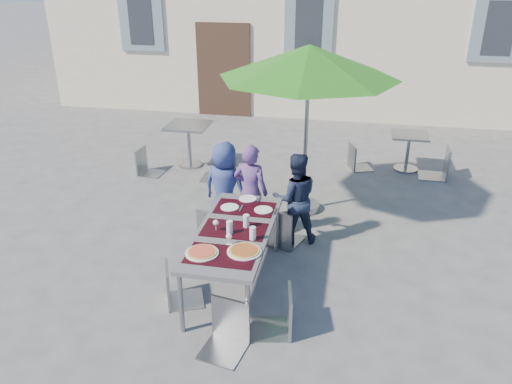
% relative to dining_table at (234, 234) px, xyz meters
% --- Properties ---
extents(ground, '(90.00, 90.00, 0.00)m').
position_rel_dining_table_xyz_m(ground, '(0.04, -0.45, -0.70)').
color(ground, '#4E4E51').
rests_on(ground, ground).
extents(dining_table, '(0.80, 1.85, 0.76)m').
position_rel_dining_table_xyz_m(dining_table, '(0.00, 0.00, 0.00)').
color(dining_table, '#414146').
rests_on(dining_table, ground).
extents(pizza_near_left, '(0.34, 0.34, 0.03)m').
position_rel_dining_table_xyz_m(pizza_near_left, '(-0.20, -0.55, 0.07)').
color(pizza_near_left, white).
rests_on(pizza_near_left, dining_table).
extents(pizza_near_right, '(0.35, 0.35, 0.03)m').
position_rel_dining_table_xyz_m(pizza_near_right, '(0.21, -0.44, 0.07)').
color(pizza_near_right, white).
rests_on(pizza_near_right, dining_table).
extents(glassware, '(0.50, 0.48, 0.15)m').
position_rel_dining_table_xyz_m(glassware, '(0.07, -0.08, 0.13)').
color(glassware, silver).
rests_on(glassware, dining_table).
extents(place_settings, '(0.67, 0.50, 0.01)m').
position_rel_dining_table_xyz_m(place_settings, '(0.02, 0.61, 0.06)').
color(place_settings, white).
rests_on(place_settings, dining_table).
extents(child_0, '(0.70, 0.54, 1.28)m').
position_rel_dining_table_xyz_m(child_0, '(-0.46, 1.35, -0.06)').
color(child_0, navy).
rests_on(child_0, ground).
extents(child_1, '(0.54, 0.40, 1.33)m').
position_rel_dining_table_xyz_m(child_1, '(-0.07, 1.21, -0.03)').
color(child_1, '#5B3C7C').
rests_on(child_1, ground).
extents(child_2, '(0.69, 0.51, 1.25)m').
position_rel_dining_table_xyz_m(child_2, '(0.53, 1.20, -0.07)').
color(child_2, '#1C243E').
rests_on(child_2, ground).
extents(chair_0, '(0.47, 0.47, 0.88)m').
position_rel_dining_table_xyz_m(chair_0, '(-0.54, 1.01, -0.18)').
color(chair_0, gray).
rests_on(chair_0, ground).
extents(chair_1, '(0.43, 0.44, 0.92)m').
position_rel_dining_table_xyz_m(chair_1, '(-0.08, 1.00, -0.16)').
color(chair_1, gray).
rests_on(chair_1, ground).
extents(chair_2, '(0.57, 0.58, 1.02)m').
position_rel_dining_table_xyz_m(chair_2, '(0.36, 1.04, -0.10)').
color(chair_2, slate).
rests_on(chair_2, ground).
extents(chair_3, '(0.50, 0.50, 0.87)m').
position_rel_dining_table_xyz_m(chair_3, '(-0.56, -0.40, -0.19)').
color(chair_3, gray).
rests_on(chair_3, ground).
extents(chair_4, '(0.47, 0.47, 0.90)m').
position_rel_dining_table_xyz_m(chair_4, '(0.63, -0.66, -0.17)').
color(chair_4, '#939A9E').
rests_on(chair_4, ground).
extents(chair_5, '(0.47, 0.48, 0.92)m').
position_rel_dining_table_xyz_m(chair_5, '(0.15, -0.98, -0.16)').
color(chair_5, slate).
rests_on(chair_5, ground).
extents(patio_umbrella, '(2.52, 2.52, 2.45)m').
position_rel_dining_table_xyz_m(patio_umbrella, '(0.54, 2.17, 1.51)').
color(patio_umbrella, '#97999E').
rests_on(patio_umbrella, ground).
extents(cafe_table_0, '(0.74, 0.74, 0.79)m').
position_rel_dining_table_xyz_m(cafe_table_0, '(-1.72, 3.58, -0.13)').
color(cafe_table_0, '#97999E').
rests_on(cafe_table_0, ground).
extents(bg_chair_l_0, '(0.43, 0.42, 0.89)m').
position_rel_dining_table_xyz_m(bg_chair_l_0, '(-2.36, 3.05, -0.18)').
color(bg_chair_l_0, gray).
rests_on(bg_chair_l_0, ground).
extents(bg_chair_r_0, '(0.47, 0.47, 1.01)m').
position_rel_dining_table_xyz_m(bg_chair_r_0, '(-1.00, 3.08, -0.10)').
color(bg_chair_r_0, gray).
rests_on(bg_chair_r_0, ground).
extents(cafe_table_1, '(0.64, 0.64, 0.68)m').
position_rel_dining_table_xyz_m(cafe_table_1, '(2.20, 4.15, -0.26)').
color(cafe_table_1, '#97999E').
rests_on(cafe_table_1, ground).
extents(bg_chair_l_1, '(0.50, 0.49, 0.87)m').
position_rel_dining_table_xyz_m(bg_chair_l_1, '(1.31, 4.03, -0.19)').
color(bg_chair_l_1, gray).
rests_on(bg_chair_l_1, ground).
extents(bg_chair_r_1, '(0.49, 0.48, 1.05)m').
position_rel_dining_table_xyz_m(bg_chair_r_1, '(2.75, 3.90, -0.08)').
color(bg_chair_r_1, gray).
rests_on(bg_chair_r_1, ground).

